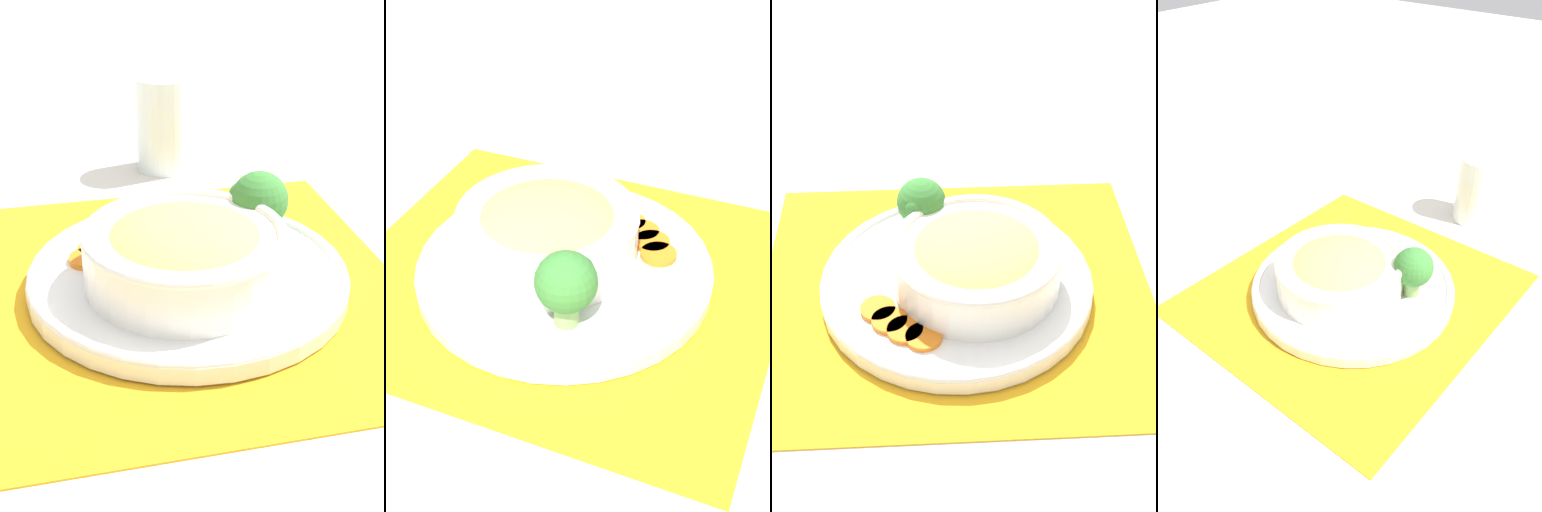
# 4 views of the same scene
# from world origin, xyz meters

# --- Properties ---
(ground_plane) EXTENTS (4.00, 4.00, 0.00)m
(ground_plane) POSITION_xyz_m (0.00, 0.00, 0.00)
(ground_plane) COLOR beige
(placemat) EXTENTS (0.41, 0.44, 0.00)m
(placemat) POSITION_xyz_m (0.00, 0.00, 0.00)
(placemat) COLOR orange
(placemat) RESTS_ON ground_plane
(plate) EXTENTS (0.30, 0.30, 0.02)m
(plate) POSITION_xyz_m (0.00, 0.00, 0.02)
(plate) COLOR white
(plate) RESTS_ON placemat
(bowl) EXTENTS (0.18, 0.18, 0.07)m
(bowl) POSITION_xyz_m (-0.01, -0.02, 0.05)
(bowl) COLOR silver
(bowl) RESTS_ON plate
(broccoli_floret) EXTENTS (0.06, 0.06, 0.08)m
(broccoli_floret) POSITION_xyz_m (0.08, 0.03, 0.07)
(broccoli_floret) COLOR #84AD5B
(broccoli_floret) RESTS_ON plate
(carrot_slice_near) EXTENTS (0.04, 0.04, 0.01)m
(carrot_slice_near) POSITION_xyz_m (-0.05, 0.09, 0.02)
(carrot_slice_near) COLOR orange
(carrot_slice_near) RESTS_ON plate
(carrot_slice_middle) EXTENTS (0.04, 0.04, 0.01)m
(carrot_slice_middle) POSITION_xyz_m (-0.06, 0.07, 0.02)
(carrot_slice_middle) COLOR orange
(carrot_slice_middle) RESTS_ON plate
(carrot_slice_far) EXTENTS (0.04, 0.04, 0.01)m
(carrot_slice_far) POSITION_xyz_m (-0.08, 0.06, 0.02)
(carrot_slice_far) COLOR orange
(carrot_slice_far) RESTS_ON plate
(carrot_slice_extra) EXTENTS (0.04, 0.04, 0.01)m
(carrot_slice_extra) POSITION_xyz_m (-0.09, 0.04, 0.02)
(carrot_slice_extra) COLOR orange
(carrot_slice_extra) RESTS_ON plate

